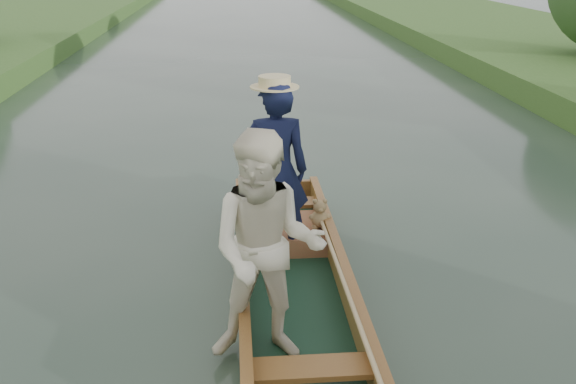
{
  "coord_description": "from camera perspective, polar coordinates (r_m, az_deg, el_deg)",
  "views": [
    {
      "loc": [
        -0.54,
        -5.78,
        3.4
      ],
      "look_at": [
        0.0,
        0.6,
        0.95
      ],
      "focal_mm": 40.0,
      "sensor_mm": 36.0,
      "label": 1
    }
  ],
  "objects": [
    {
      "name": "ground",
      "position": [
        6.73,
        0.43,
        -9.42
      ],
      "size": [
        120.0,
        120.0,
        0.0
      ],
      "primitive_type": "plane",
      "color": "#283D30",
      "rests_on": "ground"
    },
    {
      "name": "punt",
      "position": [
        6.14,
        -0.87,
        -3.98
      ],
      "size": [
        1.4,
        5.28,
        2.13
      ],
      "color": "#13311F",
      "rests_on": "ground"
    }
  ]
}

